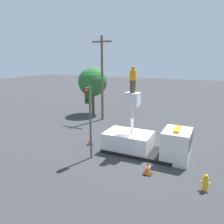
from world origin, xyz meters
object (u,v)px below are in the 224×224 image
object	(u,v)px
fire_hydrant	(205,183)
traffic_cone_curbside	(148,168)
utility_pole	(102,76)
traffic_cone_rear	(90,140)
bucket_truck	(146,143)
worker	(133,80)
traffic_light_pole	(89,108)
tree_left_bg	(93,82)

from	to	relation	value
fire_hydrant	traffic_cone_curbside	world-z (taller)	fire_hydrant
fire_hydrant	utility_pole	world-z (taller)	utility_pole
traffic_cone_rear	utility_pole	size ratio (longest dim) A/B	0.08
bucket_truck	traffic_cone_curbside	bearing A→B (deg)	-71.51
worker	traffic_light_pole	size ratio (longest dim) A/B	0.35
traffic_cone_curbside	utility_pole	bearing A→B (deg)	130.21
traffic_cone_curbside	tree_left_bg	distance (m)	15.44
utility_pole	traffic_light_pole	bearing A→B (deg)	-67.12
bucket_truck	worker	xyz separation A→B (m)	(-1.10, 0.00, 4.33)
utility_pole	bucket_truck	bearing A→B (deg)	-43.72
bucket_truck	traffic_cone_curbside	distance (m)	2.82
tree_left_bg	bucket_truck	bearing A→B (deg)	-42.58
tree_left_bg	fire_hydrant	bearing A→B (deg)	-40.80
traffic_light_pole	tree_left_bg	world-z (taller)	tree_left_bg
worker	utility_pole	size ratio (longest dim) A/B	0.20
fire_hydrant	tree_left_bg	world-z (taller)	tree_left_bg
bucket_truck	utility_pole	size ratio (longest dim) A/B	0.67
bucket_truck	tree_left_bg	distance (m)	12.91
bucket_truck	traffic_cone_rear	size ratio (longest dim) A/B	7.95
bucket_truck	worker	distance (m)	4.47
fire_hydrant	tree_left_bg	xyz separation A→B (m)	(-13.25, 11.44, 3.43)
traffic_light_pole	traffic_cone_curbside	world-z (taller)	traffic_light_pole
worker	fire_hydrant	world-z (taller)	worker
utility_pole	fire_hydrant	bearing A→B (deg)	-41.21
worker	traffic_light_pole	world-z (taller)	worker
traffic_cone_curbside	tree_left_bg	bearing A→B (deg)	132.30
worker	traffic_cone_rear	xyz separation A→B (m)	(-3.40, -0.18, -4.85)
bucket_truck	traffic_cone_curbside	xyz separation A→B (m)	(0.88, -2.63, -0.49)
traffic_cone_curbside	utility_pole	xyz separation A→B (m)	(-7.90, 9.34, 4.39)
traffic_cone_curbside	tree_left_bg	size ratio (longest dim) A/B	0.14
traffic_light_pole	traffic_cone_curbside	xyz separation A→B (m)	(4.10, -0.33, -3.15)
traffic_light_pole	traffic_cone_curbside	size ratio (longest dim) A/B	6.25
fire_hydrant	tree_left_bg	size ratio (longest dim) A/B	0.16
bucket_truck	traffic_cone_curbside	size ratio (longest dim) A/B	7.47
worker	tree_left_bg	bearing A→B (deg)	133.79
traffic_cone_rear	utility_pole	bearing A→B (deg)	110.08
traffic_cone_rear	traffic_cone_curbside	distance (m)	5.91
traffic_light_pole	fire_hydrant	world-z (taller)	traffic_light_pole
tree_left_bg	utility_pole	size ratio (longest dim) A/B	0.63
tree_left_bg	utility_pole	bearing A→B (deg)	-38.67
traffic_cone_rear	traffic_cone_curbside	world-z (taller)	traffic_cone_curbside
worker	fire_hydrant	size ratio (longest dim) A/B	1.92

